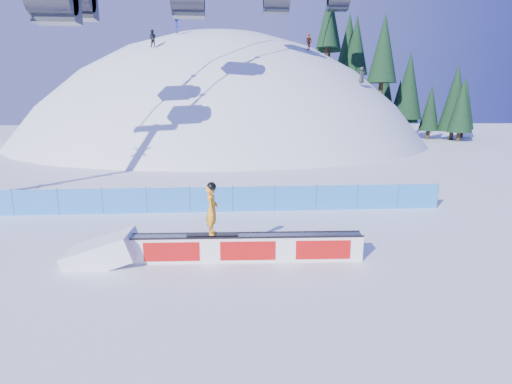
{
  "coord_description": "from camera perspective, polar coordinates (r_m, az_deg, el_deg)",
  "views": [
    {
      "loc": [
        0.88,
        -13.79,
        5.09
      ],
      "look_at": [
        1.8,
        0.01,
        1.96
      ],
      "focal_mm": 28.0,
      "sensor_mm": 36.0,
      "label": 1
    }
  ],
  "objects": [
    {
      "name": "ground",
      "position": [
        14.73,
        -7.08,
        -7.56
      ],
      "size": [
        160.0,
        160.0,
        0.0
      ],
      "primitive_type": "plane",
      "color": "white",
      "rests_on": "ground"
    },
    {
      "name": "snow_hill",
      "position": [
        60.39,
        -4.45,
        -9.76
      ],
      "size": [
        64.0,
        64.0,
        64.0
      ],
      "color": "white",
      "rests_on": "ground"
    },
    {
      "name": "treeline",
      "position": [
        58.02,
        20.32,
        16.39
      ],
      "size": [
        24.8,
        12.24,
        21.56
      ],
      "color": "#322214",
      "rests_on": "ground"
    },
    {
      "name": "safety_fence",
      "position": [
        18.86,
        -6.4,
        -1.09
      ],
      "size": [
        22.05,
        0.05,
        1.3
      ],
      "color": "blue",
      "rests_on": "ground"
    },
    {
      "name": "rail_box",
      "position": [
        13.15,
        -1.19,
        -7.94
      ],
      "size": [
        7.5,
        0.75,
        0.9
      ],
      "rotation": [
        0.0,
        0.0,
        -0.03
      ],
      "color": "white",
      "rests_on": "ground"
    },
    {
      "name": "snow_ramp",
      "position": [
        14.05,
        -20.92,
        -9.37
      ],
      "size": [
        2.33,
        1.5,
        1.43
      ],
      "primitive_type": null,
      "rotation": [
        0.0,
        -0.31,
        -0.03
      ],
      "color": "white",
      "rests_on": "ground"
    },
    {
      "name": "snowboarder",
      "position": [
        12.78,
        -6.31,
        -2.46
      ],
      "size": [
        1.67,
        0.63,
        1.74
      ],
      "rotation": [
        0.0,
        0.0,
        1.46
      ],
      "color": "black",
      "rests_on": "rail_box"
    },
    {
      "name": "distant_skiers",
      "position": [
        45.07,
        -2.73,
        20.59
      ],
      "size": [
        22.25,
        6.03,
        7.14
      ],
      "color": "black",
      "rests_on": "ground"
    }
  ]
}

